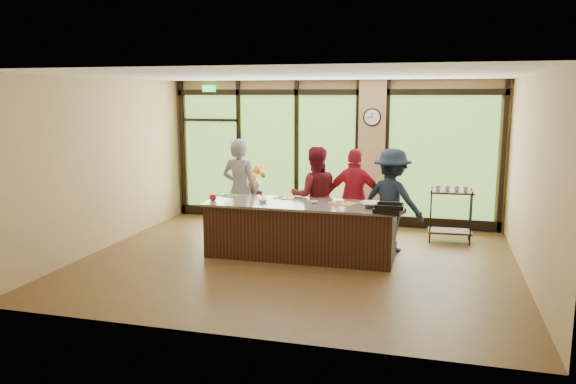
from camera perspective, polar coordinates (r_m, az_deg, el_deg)
The scene contains 25 objects.
floor at distance 9.28m, azimuth 0.85°, elevation -7.05°, with size 7.00×7.00×0.00m, color #50371C.
ceiling at distance 8.89m, azimuth 0.90°, elevation 11.80°, with size 7.00×7.00×0.00m, color white.
back_wall at distance 11.87m, azimuth 4.44°, elevation 4.03°, with size 7.00×7.00×0.00m, color tan.
left_wall at distance 10.38m, azimuth -18.23°, elevation 2.73°, with size 6.00×6.00×0.00m, color tan.
right_wall at distance 8.79m, azimuth 23.57°, elevation 1.20°, with size 6.00×6.00×0.00m, color tan.
window_wall at distance 11.81m, azimuth 5.17°, elevation 3.48°, with size 6.90×0.12×3.00m.
island_base at distance 9.45m, azimuth 1.30°, elevation -3.98°, with size 3.10×1.00×0.88m, color black.
countertop at distance 9.35m, azimuth 1.31°, elevation -1.24°, with size 3.20×1.10×0.04m, color slate.
wall_clock at distance 11.56m, azimuth 8.54°, elevation 7.52°, with size 0.36×0.04×0.36m.
cook_left at distance 10.49m, azimuth -4.91°, elevation 0.23°, with size 0.69×0.46×1.90m, color gray.
cook_midleft at distance 10.06m, azimuth 2.73°, elevation -0.46°, with size 0.87×0.68×1.80m, color maroon.
cook_midright at distance 10.03m, azimuth 6.80°, elevation -0.64°, with size 1.04×0.43×1.77m, color #AF1A2E.
cook_right at distance 9.86m, azimuth 10.51°, elevation -0.84°, with size 1.16×0.67×1.79m, color #172134.
roasting_pan at distance 8.67m, azimuth 10.29°, elevation -1.89°, with size 0.42×0.33×0.08m, color black.
mixing_bowl at distance 9.06m, azimuth 8.42°, elevation -1.30°, with size 0.34×0.34×0.08m, color silver.
cutting_board_left at distance 10.07m, azimuth -5.97°, elevation -0.34°, with size 0.35×0.26×0.01m, color #519034.
cutting_board_center at distance 9.79m, azimuth -0.30°, elevation -0.58°, with size 0.35×0.27×0.01m, color gold.
cutting_board_right at distance 9.33m, azimuth 5.61°, elevation -1.14°, with size 0.42×0.31×0.01m, color gold.
prep_bowl_near at distance 9.40m, azimuth -2.55°, elevation -0.93°, with size 0.14×0.14×0.04m, color silver.
prep_bowl_mid at distance 9.31m, azimuth 2.69°, elevation -1.04°, with size 0.13×0.13×0.04m, color silver.
prep_bowl_far at distance 9.79m, azimuth 0.96°, elevation -0.52°, with size 0.14×0.14×0.03m, color silver.
red_ramekin at distance 9.63m, azimuth -7.64°, elevation -0.58°, with size 0.12×0.12×0.10m, color #B81229.
flower_stand at distance 11.36m, azimuth -3.49°, elevation -1.77°, with size 0.41×0.41×0.83m, color black.
flower_vase at distance 11.26m, azimuth -3.52°, elevation 1.03°, with size 0.28×0.28×0.29m, color olive.
bar_cart at distance 10.77m, azimuth 16.21°, elevation -1.58°, with size 0.80×0.48×1.06m.
Camera 1 is at (2.18, -8.61, 2.70)m, focal length 35.00 mm.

